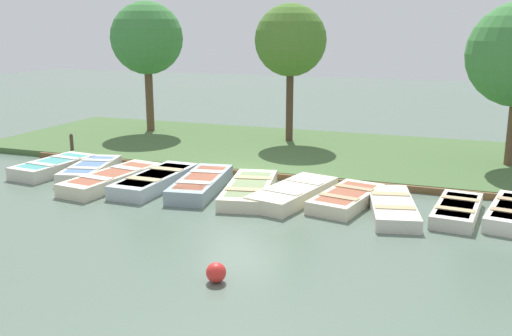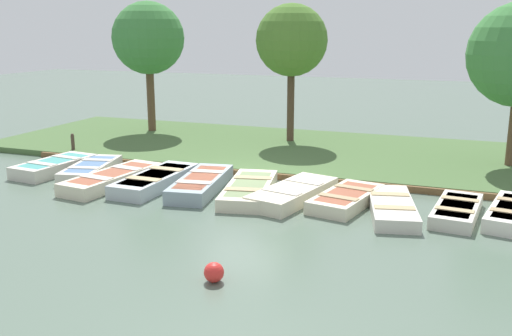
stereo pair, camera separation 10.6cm
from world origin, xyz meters
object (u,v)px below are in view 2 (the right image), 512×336
object	(u,v)px
rowboat_0	(55,166)
rowboat_3	(156,180)
mooring_post_near	(73,144)
buoy	(214,272)
rowboat_2	(112,178)
park_tree_left	(292,41)
rowboat_6	(293,193)
rowboat_9	(457,210)
rowboat_4	(201,183)
rowboat_5	(249,189)
rowboat_8	(392,207)
rowboat_7	(346,198)
park_tree_far_left	(148,39)
rowboat_1	(91,169)

from	to	relation	value
rowboat_0	rowboat_3	size ratio (longest dim) A/B	0.84
mooring_post_near	buoy	world-z (taller)	mooring_post_near
rowboat_2	park_tree_left	world-z (taller)	park_tree_left
rowboat_6	rowboat_9	world-z (taller)	rowboat_6
rowboat_0	rowboat_2	xyz separation A→B (m)	(0.66, 2.75, -0.01)
rowboat_4	rowboat_9	size ratio (longest dim) A/B	1.29
rowboat_3	rowboat_5	world-z (taller)	rowboat_3
rowboat_8	rowboat_6	bearing A→B (deg)	-107.39
rowboat_4	mooring_post_near	distance (m)	7.25
rowboat_4	mooring_post_near	size ratio (longest dim) A/B	4.22
rowboat_4	rowboat_5	bearing A→B (deg)	81.16
rowboat_8	park_tree_left	size ratio (longest dim) A/B	0.59
rowboat_9	park_tree_left	bearing A→B (deg)	-131.34
rowboat_2	rowboat_7	xyz separation A→B (m)	(-0.53, 7.21, -0.02)
rowboat_2	park_tree_far_left	distance (m)	9.46
rowboat_3	park_tree_left	xyz separation A→B (m)	(-7.49, 1.97, 4.03)
buoy	rowboat_6	bearing A→B (deg)	-178.52
park_tree_far_left	mooring_post_near	bearing A→B (deg)	-7.57
rowboat_2	mooring_post_near	bearing A→B (deg)	-121.54
rowboat_4	rowboat_7	world-z (taller)	rowboat_4
rowboat_1	rowboat_5	xyz separation A→B (m)	(0.32, 5.72, -0.02)
rowboat_9	park_tree_far_left	bearing A→B (deg)	-113.13
park_tree_left	rowboat_9	bearing A→B (deg)	42.85
rowboat_8	buoy	xyz separation A→B (m)	(5.43, -2.63, 0.02)
rowboat_2	buoy	world-z (taller)	rowboat_2
rowboat_4	rowboat_7	distance (m)	4.38
buoy	park_tree_left	xyz separation A→B (m)	(-13.01, -2.53, 4.05)
rowboat_0	rowboat_4	bearing A→B (deg)	93.60
rowboat_6	park_tree_far_left	xyz separation A→B (m)	(-7.46, -8.98, 4.07)
rowboat_5	rowboat_7	xyz separation A→B (m)	(-0.10, 2.83, -0.00)
rowboat_1	rowboat_8	bearing A→B (deg)	73.45
rowboat_8	park_tree_far_left	bearing A→B (deg)	-136.12
rowboat_3	park_tree_far_left	xyz separation A→B (m)	(-7.59, -4.63, 4.07)
rowboat_8	park_tree_left	xyz separation A→B (m)	(-7.57, -5.16, 4.06)
rowboat_1	park_tree_far_left	size ratio (longest dim) A/B	0.52
rowboat_4	rowboat_6	size ratio (longest dim) A/B	1.03
rowboat_9	mooring_post_near	xyz separation A→B (m)	(-2.62, -13.99, 0.25)
rowboat_4	rowboat_7	bearing A→B (deg)	82.48
rowboat_6	mooring_post_near	world-z (taller)	mooring_post_near
rowboat_7	buoy	bearing A→B (deg)	-1.67
rowboat_6	rowboat_8	bearing A→B (deg)	98.91
rowboat_7	park_tree_far_left	bearing A→B (deg)	-113.52
mooring_post_near	rowboat_9	bearing A→B (deg)	79.41
rowboat_9	rowboat_6	bearing A→B (deg)	-83.27
rowboat_5	park_tree_far_left	distance (m)	11.44
rowboat_3	rowboat_0	bearing A→B (deg)	-93.64
rowboat_1	park_tree_left	distance (m)	9.37
rowboat_5	park_tree_left	world-z (taller)	park_tree_left
rowboat_3	park_tree_far_left	distance (m)	9.77
rowboat_5	buoy	world-z (taller)	buoy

